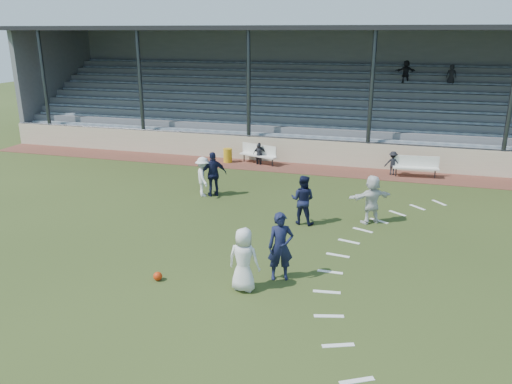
# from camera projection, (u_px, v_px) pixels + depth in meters

# --- Properties ---
(ground) EXTENTS (90.00, 90.00, 0.00)m
(ground) POSITION_uv_depth(u_px,v_px,m) (232.00, 260.00, 14.54)
(ground) COLOR #2F3D19
(ground) RESTS_ON ground
(cinder_track) EXTENTS (34.00, 2.00, 0.02)m
(cinder_track) POSITION_uv_depth(u_px,v_px,m) (301.00, 168.00, 24.14)
(cinder_track) COLOR brown
(cinder_track) RESTS_ON ground
(retaining_wall) EXTENTS (34.00, 0.18, 1.20)m
(retaining_wall) POSITION_uv_depth(u_px,v_px,m) (306.00, 152.00, 24.92)
(retaining_wall) COLOR beige
(retaining_wall) RESTS_ON ground
(bench_left) EXTENTS (2.02, 1.07, 0.95)m
(bench_left) POSITION_uv_depth(u_px,v_px,m) (259.00, 152.00, 24.87)
(bench_left) COLOR silver
(bench_left) RESTS_ON cinder_track
(bench_right) EXTENTS (2.03, 0.63, 0.95)m
(bench_right) POSITION_uv_depth(u_px,v_px,m) (416.00, 165.00, 22.59)
(bench_right) COLOR silver
(bench_right) RESTS_ON cinder_track
(trash_bin) EXTENTS (0.44, 0.44, 0.70)m
(trash_bin) POSITION_uv_depth(u_px,v_px,m) (228.00, 155.00, 25.16)
(trash_bin) COLOR gold
(trash_bin) RESTS_ON cinder_track
(football) EXTENTS (0.24, 0.24, 0.24)m
(football) POSITION_uv_depth(u_px,v_px,m) (158.00, 276.00, 13.30)
(football) COLOR #BF2F0B
(football) RESTS_ON ground
(player_white_lead) EXTENTS (0.86, 0.60, 1.69)m
(player_white_lead) POSITION_uv_depth(u_px,v_px,m) (244.00, 260.00, 12.61)
(player_white_lead) COLOR silver
(player_white_lead) RESTS_ON ground
(player_navy_lead) EXTENTS (0.79, 0.65, 1.87)m
(player_navy_lead) POSITION_uv_depth(u_px,v_px,m) (281.00, 247.00, 13.15)
(player_navy_lead) COLOR #131734
(player_navy_lead) RESTS_ON ground
(player_navy_mid) EXTENTS (0.89, 0.72, 1.73)m
(player_navy_mid) POSITION_uv_depth(u_px,v_px,m) (303.00, 200.00, 17.02)
(player_navy_mid) COLOR #131734
(player_navy_mid) RESTS_ON ground
(player_white_wing) EXTENTS (1.04, 1.20, 1.61)m
(player_white_wing) POSITION_uv_depth(u_px,v_px,m) (203.00, 177.00, 19.94)
(player_white_wing) COLOR silver
(player_white_wing) RESTS_ON ground
(player_navy_wing) EXTENTS (1.13, 0.95, 1.81)m
(player_navy_wing) POSITION_uv_depth(u_px,v_px,m) (214.00, 174.00, 19.92)
(player_navy_wing) COLOR #131734
(player_navy_wing) RESTS_ON ground
(player_white_back) EXTENTS (1.61, 1.28, 1.71)m
(player_white_back) POSITION_uv_depth(u_px,v_px,m) (372.00, 199.00, 17.10)
(player_white_back) COLOR silver
(player_white_back) RESTS_ON ground
(sub_left_near) EXTENTS (0.43, 0.33, 1.04)m
(sub_left_near) POSITION_uv_depth(u_px,v_px,m) (259.00, 154.00, 24.68)
(sub_left_near) COLOR black
(sub_left_near) RESTS_ON cinder_track
(sub_left_far) EXTENTS (0.69, 0.48, 1.08)m
(sub_left_far) POSITION_uv_depth(u_px,v_px,m) (260.00, 153.00, 24.74)
(sub_left_far) COLOR black
(sub_left_far) RESTS_ON cinder_track
(sub_right) EXTENTS (0.75, 0.47, 1.10)m
(sub_right) POSITION_uv_depth(u_px,v_px,m) (393.00, 163.00, 22.91)
(sub_right) COLOR black
(sub_right) RESTS_ON cinder_track
(grandstand) EXTENTS (34.60, 9.00, 6.61)m
(grandstand) POSITION_uv_depth(u_px,v_px,m) (322.00, 107.00, 28.73)
(grandstand) COLOR slate
(grandstand) RESTS_ON ground
(penalty_arc) EXTENTS (3.89, 14.63, 0.01)m
(penalty_arc) POSITION_uv_depth(u_px,v_px,m) (377.00, 278.00, 13.46)
(penalty_arc) COLOR white
(penalty_arc) RESTS_ON ground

